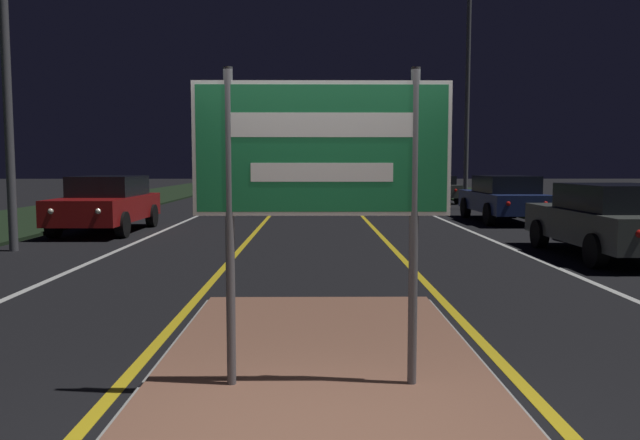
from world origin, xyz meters
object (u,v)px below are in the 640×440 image
at_px(car_receding_0, 612,219).
at_px(car_approaching_0, 107,203).
at_px(streetlight_right_near, 468,41).
at_px(car_receding_2, 434,188).
at_px(highway_sign, 322,164).
at_px(car_receding_1, 503,197).

xyz_separation_m(car_receding_0, car_approaching_0, (-11.36, 4.81, 0.04)).
xyz_separation_m(streetlight_right_near, car_receding_2, (-0.32, 4.94, -6.04)).
relative_size(streetlight_right_near, car_receding_2, 2.33).
bearing_deg(car_approaching_0, highway_sign, -65.02).
bearing_deg(car_approaching_0, streetlight_right_near, 36.08).
relative_size(highway_sign, car_approaching_0, 0.53).
height_order(streetlight_right_near, car_receding_2, streetlight_right_near).
relative_size(car_receding_0, car_approaching_0, 0.98).
relative_size(car_receding_0, car_receding_1, 0.94).
bearing_deg(highway_sign, car_receding_2, 77.22).
distance_m(car_receding_1, car_approaching_0, 11.94).
bearing_deg(car_receding_1, highway_sign, -111.61).
xyz_separation_m(car_receding_0, car_receding_1, (0.22, 7.74, 0.03)).
bearing_deg(car_approaching_0, car_receding_2, 49.73).
bearing_deg(car_receding_2, car_receding_1, -89.22).
xyz_separation_m(car_receding_1, car_receding_2, (-0.14, 10.58, -0.08)).
relative_size(highway_sign, car_receding_0, 0.55).
distance_m(car_receding_1, car_receding_2, 10.58).
bearing_deg(car_receding_2, streetlight_right_near, -86.32).
distance_m(streetlight_right_near, car_receding_1, 8.21).
bearing_deg(car_receding_0, highway_sign, -128.20).
relative_size(highway_sign, streetlight_right_near, 0.22).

